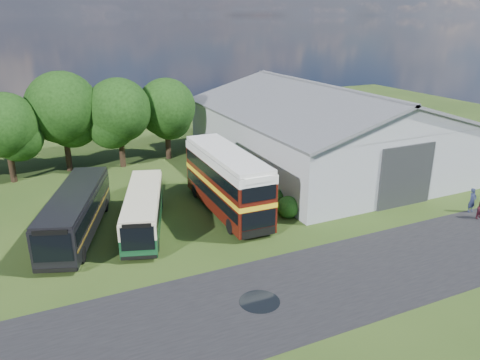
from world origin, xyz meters
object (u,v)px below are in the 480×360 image
bus_maroon_double (227,182)px  visitor_a (472,200)px  storage_shed (319,125)px  bus_dark_single (76,212)px  bus_green_single (144,210)px

bus_maroon_double → visitor_a: (16.97, -8.22, -1.46)m
storage_shed → bus_dark_single: size_ratio=2.14×
storage_shed → bus_maroon_double: size_ratio=2.19×
bus_maroon_double → visitor_a: size_ratio=5.92×
bus_dark_single → visitor_a: size_ratio=6.04×
storage_shed → bus_maroon_double: bearing=-151.8°
storage_shed → bus_dark_single: (-24.13, -6.43, -2.50)m
bus_maroon_double → visitor_a: bus_maroon_double is taller
storage_shed → visitor_a: size_ratio=12.95×
storage_shed → bus_dark_single: storage_shed is taller
bus_dark_single → bus_green_single: bearing=6.6°
bus_dark_single → bus_maroon_double: bearing=16.6°
bus_green_single → bus_dark_single: (-4.41, 1.04, 0.19)m
bus_maroon_double → bus_dark_single: (-10.99, 0.62, -0.75)m
storage_shed → bus_maroon_double: 15.01m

